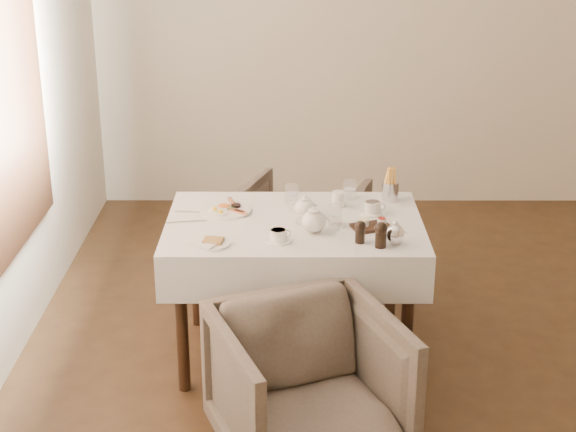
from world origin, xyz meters
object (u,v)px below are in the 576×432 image
(teapot_centre, at_px, (305,206))
(armchair_far, at_px, (300,237))
(breakfast_plate, at_px, (226,209))
(table, at_px, (294,243))
(armchair_near, at_px, (308,389))

(teapot_centre, bearing_deg, armchair_far, 92.17)
(breakfast_plate, bearing_deg, table, -16.22)
(table, distance_m, armchair_near, 0.93)
(armchair_near, xyz_separation_m, armchair_far, (-0.01, 1.70, -0.01))
(breakfast_plate, bearing_deg, teapot_centre, -5.15)
(table, bearing_deg, armchair_near, -86.34)
(armchair_near, bearing_deg, table, 72.10)
(breakfast_plate, xyz_separation_m, teapot_centre, (0.40, -0.09, 0.05))
(table, xyz_separation_m, armchair_far, (0.04, 0.82, -0.31))
(armchair_near, relative_size, teapot_centre, 5.05)
(table, xyz_separation_m, breakfast_plate, (-0.35, 0.15, 0.13))
(armchair_far, distance_m, teapot_centre, 0.90)
(breakfast_plate, bearing_deg, armchair_near, -61.47)
(armchair_far, height_order, teapot_centre, teapot_centre)
(armchair_near, distance_m, teapot_centre, 1.05)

